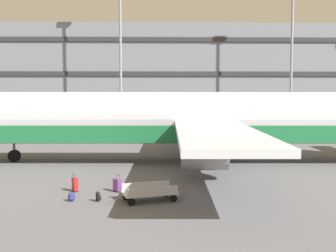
{
  "coord_description": "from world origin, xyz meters",
  "views": [
    {
      "loc": [
        -7.15,
        -34.02,
        5.33
      ],
      "look_at": [
        -6.42,
        -5.27,
        3.0
      ],
      "focal_mm": 46.02,
      "sensor_mm": 36.0,
      "label": 1
    }
  ],
  "objects_px": {
    "backpack_silver": "(129,190)",
    "suitcase_red": "(75,184)",
    "backpack_upright": "(72,197)",
    "suitcase_scuffed": "(117,185)",
    "backpack_orange": "(98,197)",
    "airliner": "(196,120)",
    "baggage_cart": "(149,192)"
  },
  "relations": [
    {
      "from": "airliner",
      "to": "backpack_orange",
      "type": "distance_m",
      "value": 13.33
    },
    {
      "from": "backpack_upright",
      "to": "suitcase_scuffed",
      "type": "bearing_deg",
      "value": 44.06
    },
    {
      "from": "suitcase_red",
      "to": "backpack_silver",
      "type": "xyz_separation_m",
      "value": [
        2.93,
        -0.54,
        -0.19
      ]
    },
    {
      "from": "suitcase_scuffed",
      "to": "backpack_upright",
      "type": "distance_m",
      "value": 2.81
    },
    {
      "from": "backpack_upright",
      "to": "backpack_silver",
      "type": "xyz_separation_m",
      "value": [
        2.7,
        1.51,
        -0.01
      ]
    },
    {
      "from": "backpack_orange",
      "to": "baggage_cart",
      "type": "xyz_separation_m",
      "value": [
        2.46,
        0.03,
        0.19
      ]
    },
    {
      "from": "airliner",
      "to": "backpack_silver",
      "type": "height_order",
      "value": "airliner"
    },
    {
      "from": "suitcase_scuffed",
      "to": "backpack_orange",
      "type": "xyz_separation_m",
      "value": [
        -0.71,
        -2.01,
        -0.13
      ]
    },
    {
      "from": "suitcase_red",
      "to": "backpack_silver",
      "type": "height_order",
      "value": "suitcase_red"
    },
    {
      "from": "airliner",
      "to": "baggage_cart",
      "type": "relative_size",
      "value": 12.4
    },
    {
      "from": "suitcase_red",
      "to": "baggage_cart",
      "type": "height_order",
      "value": "suitcase_red"
    },
    {
      "from": "suitcase_scuffed",
      "to": "backpack_upright",
      "type": "xyz_separation_m",
      "value": [
        -2.02,
        -1.95,
        -0.15
      ]
    },
    {
      "from": "backpack_upright",
      "to": "backpack_orange",
      "type": "bearing_deg",
      "value": -2.51
    },
    {
      "from": "backpack_orange",
      "to": "backpack_upright",
      "type": "relative_size",
      "value": 1.08
    },
    {
      "from": "suitcase_scuffed",
      "to": "backpack_upright",
      "type": "relative_size",
      "value": 1.78
    },
    {
      "from": "suitcase_red",
      "to": "airliner",
      "type": "bearing_deg",
      "value": 52.56
    },
    {
      "from": "airliner",
      "to": "suitcase_scuffed",
      "type": "distance_m",
      "value": 11.24
    },
    {
      "from": "backpack_orange",
      "to": "airliner",
      "type": "bearing_deg",
      "value": 63.62
    },
    {
      "from": "baggage_cart",
      "to": "suitcase_red",
      "type": "bearing_deg",
      "value": 152.56
    },
    {
      "from": "suitcase_red",
      "to": "backpack_silver",
      "type": "distance_m",
      "value": 2.98
    },
    {
      "from": "backpack_orange",
      "to": "suitcase_scuffed",
      "type": "bearing_deg",
      "value": 70.54
    },
    {
      "from": "backpack_silver",
      "to": "suitcase_red",
      "type": "bearing_deg",
      "value": 169.6
    },
    {
      "from": "suitcase_red",
      "to": "suitcase_scuffed",
      "type": "height_order",
      "value": "suitcase_red"
    },
    {
      "from": "suitcase_scuffed",
      "to": "backpack_silver",
      "type": "bearing_deg",
      "value": -33.08
    },
    {
      "from": "suitcase_red",
      "to": "backpack_orange",
      "type": "bearing_deg",
      "value": -53.9
    },
    {
      "from": "suitcase_scuffed",
      "to": "backpack_upright",
      "type": "bearing_deg",
      "value": -135.94
    },
    {
      "from": "suitcase_red",
      "to": "backpack_silver",
      "type": "bearing_deg",
      "value": -10.4
    },
    {
      "from": "suitcase_red",
      "to": "baggage_cart",
      "type": "distance_m",
      "value": 4.51
    },
    {
      "from": "suitcase_red",
      "to": "baggage_cart",
      "type": "bearing_deg",
      "value": -27.44
    },
    {
      "from": "suitcase_red",
      "to": "backpack_upright",
      "type": "relative_size",
      "value": 1.91
    },
    {
      "from": "suitcase_red",
      "to": "backpack_orange",
      "type": "relative_size",
      "value": 1.77
    },
    {
      "from": "suitcase_red",
      "to": "backpack_upright",
      "type": "xyz_separation_m",
      "value": [
        0.23,
        -2.05,
        -0.18
      ]
    }
  ]
}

